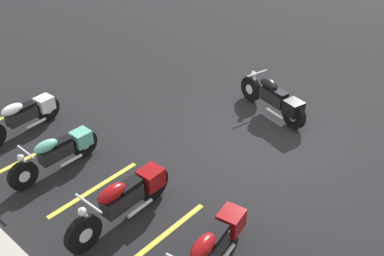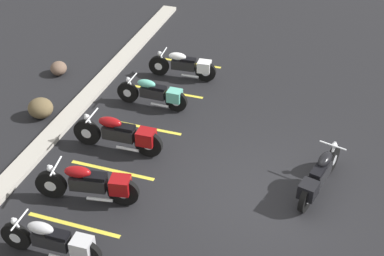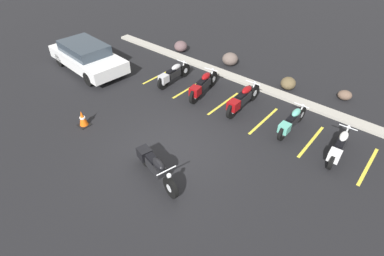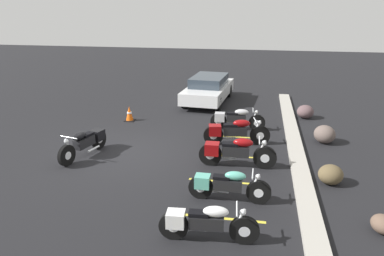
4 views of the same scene
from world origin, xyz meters
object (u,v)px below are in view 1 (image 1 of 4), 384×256
at_px(parked_bike_1, 212,248).
at_px(parked_bike_4, 24,115).
at_px(parked_bike_3, 59,152).
at_px(parked_bike_2, 125,198).
at_px(motorcycle_black_featured, 275,99).

distance_m(parked_bike_1, parked_bike_4, 5.66).
bearing_deg(parked_bike_4, parked_bike_3, 77.43).
bearing_deg(parked_bike_4, parked_bike_1, 84.53).
distance_m(parked_bike_2, parked_bike_4, 3.83).
relative_size(parked_bike_1, parked_bike_3, 1.12).
bearing_deg(parked_bike_2, parked_bike_4, -95.93).
xyz_separation_m(motorcycle_black_featured, parked_bike_2, (0.02, 4.69, 0.02)).
relative_size(motorcycle_black_featured, parked_bike_2, 0.93).
bearing_deg(parked_bike_2, motorcycle_black_featured, 178.43).
xyz_separation_m(motorcycle_black_featured, parked_bike_3, (2.10, 4.65, -0.03)).
bearing_deg(motorcycle_black_featured, parked_bike_3, 79.82).
relative_size(parked_bike_3, parked_bike_4, 0.99).
distance_m(motorcycle_black_featured, parked_bike_2, 4.69).
distance_m(parked_bike_3, parked_bike_4, 1.76).
xyz_separation_m(parked_bike_1, parked_bike_2, (1.84, 0.15, 0.00)).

